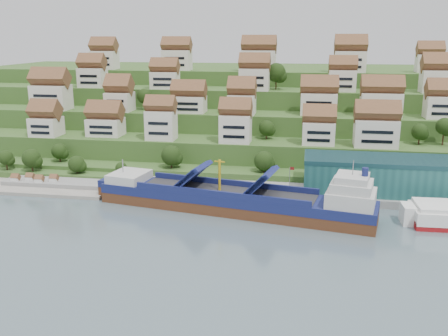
# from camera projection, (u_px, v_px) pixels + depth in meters

# --- Properties ---
(ground) EXTENTS (300.00, 300.00, 0.00)m
(ground) POSITION_uv_depth(u_px,v_px,m) (220.00, 210.00, 134.64)
(ground) COLOR slate
(ground) RESTS_ON ground
(quay) EXTENTS (180.00, 14.00, 2.20)m
(quay) POSITION_uv_depth(u_px,v_px,m) (296.00, 193.00, 145.43)
(quay) COLOR gray
(quay) RESTS_ON ground
(pebble_beach) EXTENTS (45.00, 20.00, 1.00)m
(pebble_beach) POSITION_uv_depth(u_px,v_px,m) (44.00, 185.00, 155.28)
(pebble_beach) COLOR gray
(pebble_beach) RESTS_ON ground
(hillside) EXTENTS (260.00, 128.00, 31.00)m
(hillside) POSITION_uv_depth(u_px,v_px,m) (259.00, 113.00, 230.55)
(hillside) COLOR #2D4C1E
(hillside) RESTS_ON ground
(hillside_village) EXTENTS (157.02, 63.30, 28.56)m
(hillside_village) POSITION_uv_depth(u_px,v_px,m) (243.00, 93.00, 187.12)
(hillside_village) COLOR silver
(hillside_village) RESTS_ON ground
(hillside_trees) EXTENTS (145.65, 62.14, 32.11)m
(hillside_trees) POSITION_uv_depth(u_px,v_px,m) (214.00, 120.00, 174.32)
(hillside_trees) COLOR #213A13
(hillside_trees) RESTS_ON ground
(warehouse) EXTENTS (60.00, 15.00, 10.00)m
(warehouse) POSITION_uv_depth(u_px,v_px,m) (412.00, 176.00, 140.61)
(warehouse) COLOR #225E5C
(warehouse) RESTS_ON quay
(flagpole) EXTENTS (1.28, 0.16, 8.00)m
(flagpole) POSITION_uv_depth(u_px,v_px,m) (290.00, 178.00, 139.48)
(flagpole) COLOR gray
(flagpole) RESTS_ON quay
(beach_huts) EXTENTS (14.40, 3.70, 2.20)m
(beach_huts) POSITION_uv_depth(u_px,v_px,m) (35.00, 181.00, 154.00)
(beach_huts) COLOR white
(beach_huts) RESTS_ON pebble_beach
(cargo_ship) EXTENTS (75.31, 24.99, 16.47)m
(cargo_ship) POSITION_uv_depth(u_px,v_px,m) (240.00, 201.00, 132.31)
(cargo_ship) COLOR #522D19
(cargo_ship) RESTS_ON ground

